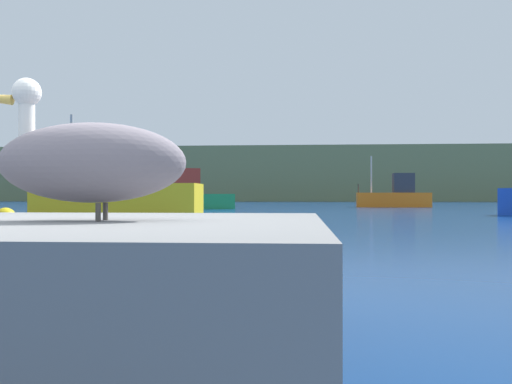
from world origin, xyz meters
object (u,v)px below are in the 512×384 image
(pelican, at_px, (90,161))
(mooring_buoy, at_px, (5,218))
(fishing_boat_green, at_px, (180,196))
(fishing_boat_orange, at_px, (396,196))
(fishing_boat_yellow, at_px, (115,194))

(pelican, height_order, mooring_buoy, pelican)
(fishing_boat_green, bearing_deg, pelican, 73.29)
(fishing_boat_green, bearing_deg, fishing_boat_orange, 176.10)
(fishing_boat_yellow, height_order, mooring_buoy, fishing_boat_yellow)
(fishing_boat_green, height_order, fishing_boat_yellow, fishing_boat_yellow)
(pelican, relative_size, fishing_boat_orange, 0.24)
(pelican, bearing_deg, fishing_boat_yellow, -76.96)
(fishing_boat_orange, bearing_deg, pelican, 80.48)
(pelican, xyz_separation_m, fishing_boat_yellow, (-6.39, 19.21, -0.18))
(pelican, bearing_deg, fishing_boat_green, -83.92)
(fishing_boat_yellow, relative_size, fishing_boat_orange, 1.17)
(mooring_buoy, bearing_deg, pelican, -59.35)
(mooring_buoy, bearing_deg, fishing_boat_green, 88.42)
(fishing_boat_green, bearing_deg, fishing_boat_yellow, 63.81)
(fishing_boat_green, height_order, fishing_boat_orange, fishing_boat_green)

